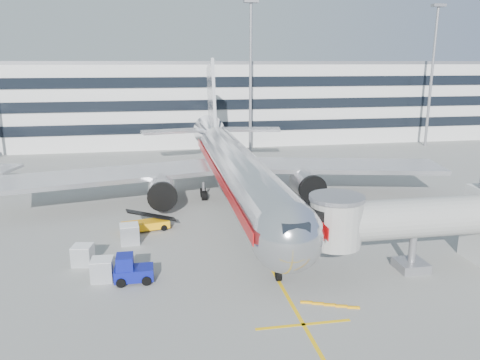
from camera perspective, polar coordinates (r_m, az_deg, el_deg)
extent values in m
plane|color=gray|center=(42.18, 1.90, -7.39)|extent=(180.00, 180.00, 0.00)
cube|color=yellow|center=(51.43, -0.43, -3.34)|extent=(0.25, 70.00, 0.01)
cube|color=yellow|center=(30.03, 7.74, -17.06)|extent=(6.00, 0.25, 0.01)
cylinder|color=silver|center=(48.40, -0.04, 0.69)|extent=(5.00, 36.00, 5.00)
sphere|color=silver|center=(31.62, 5.77, -6.86)|extent=(5.00, 5.00, 5.00)
cone|color=silver|center=(70.63, -3.35, 5.48)|extent=(5.00, 10.00, 5.00)
cube|color=black|center=(29.88, 6.61, -5.86)|extent=(1.80, 1.20, 0.90)
cube|color=#B7B7BC|center=(57.33, 11.87, 1.71)|extent=(24.95, 12.07, 0.50)
cube|color=#B7B7BC|center=(53.43, -14.97, 0.62)|extent=(24.95, 12.07, 0.50)
cylinder|color=#99999E|center=(52.71, 8.17, -0.56)|extent=(3.00, 4.20, 3.00)
cylinder|color=#99999E|center=(50.13, -9.49, -1.39)|extent=(3.00, 4.20, 3.00)
cylinder|color=black|center=(50.88, 8.87, -1.13)|extent=(3.10, 0.50, 3.10)
cylinder|color=black|center=(48.20, -9.45, -2.02)|extent=(3.10, 0.50, 3.10)
cube|color=#B7B7BC|center=(70.59, -3.45, 9.07)|extent=(0.45, 9.39, 13.72)
cube|color=#B7B7BC|center=(72.37, 0.90, 6.19)|extent=(10.41, 4.94, 0.35)
cube|color=#B7B7BC|center=(71.10, -7.88, 5.92)|extent=(10.41, 4.94, 0.35)
cylinder|color=gray|center=(34.68, 4.72, -10.79)|extent=(0.24, 0.24, 1.80)
cylinder|color=black|center=(34.87, 4.70, -11.46)|extent=(0.35, 0.90, 0.90)
cylinder|color=gray|center=(55.51, 2.12, -0.95)|extent=(0.30, 0.30, 2.00)
cylinder|color=gray|center=(54.54, -4.47, -1.26)|extent=(0.30, 0.30, 2.00)
cube|color=red|center=(48.83, 2.87, 1.16)|extent=(0.06, 38.00, 0.90)
cube|color=red|center=(47.96, -3.00, 0.92)|extent=(0.06, 38.00, 0.90)
cylinder|color=#A8A8A3|center=(37.44, 20.60, -4.34)|extent=(13.00, 3.00, 3.00)
cylinder|color=#A8A8A3|center=(34.70, 11.58, -5.14)|extent=(3.80, 3.80, 3.40)
cylinder|color=gray|center=(34.13, 11.74, -2.13)|extent=(4.00, 4.00, 0.30)
cube|color=black|center=(34.25, 9.55, -5.30)|extent=(1.40, 2.60, 2.60)
cylinder|color=gray|center=(38.30, 20.26, -8.03)|extent=(0.56, 0.56, 3.20)
cube|color=gray|center=(38.78, 20.10, -9.75)|extent=(2.20, 2.20, 0.70)
cylinder|color=black|center=(38.35, 18.92, -9.92)|extent=(0.35, 0.70, 0.70)
cylinder|color=black|center=(39.22, 21.26, -9.58)|extent=(0.35, 0.70, 0.70)
cube|color=silver|center=(97.01, -5.33, 9.44)|extent=(150.00, 24.00, 15.00)
cube|color=black|center=(85.41, -4.56, 6.44)|extent=(150.00, 0.30, 1.80)
cube|color=black|center=(84.96, -4.62, 9.11)|extent=(150.00, 0.30, 1.80)
cube|color=black|center=(84.70, -4.67, 11.81)|extent=(150.00, 0.30, 1.80)
cube|color=gray|center=(96.67, -5.44, 14.05)|extent=(150.00, 24.00, 0.60)
cylinder|color=gray|center=(82.01, 1.30, 12.12)|extent=(0.50, 0.50, 25.00)
cube|color=gray|center=(82.52, 1.35, 20.97)|extent=(2.40, 1.20, 0.50)
cylinder|color=gray|center=(94.82, 22.30, 11.38)|extent=(0.50, 0.50, 25.00)
cube|color=gray|center=(95.26, 23.06, 19.00)|extent=(2.40, 1.20, 0.50)
cube|color=#FFA70A|center=(45.28, -11.44, -5.39)|extent=(4.59, 2.42, 0.69)
cube|color=black|center=(45.00, -11.50, -4.32)|extent=(4.70, 1.97, 1.52)
cylinder|color=black|center=(45.79, -13.54, -5.61)|extent=(0.64, 0.39, 0.59)
cylinder|color=black|center=(44.50, -13.28, -6.19)|extent=(0.64, 0.39, 0.59)
cylinder|color=black|center=(46.28, -9.65, -5.20)|extent=(0.64, 0.39, 0.59)
cylinder|color=black|center=(45.00, -9.27, -5.75)|extent=(0.64, 0.39, 0.59)
cube|color=navy|center=(35.40, -12.80, -11.03)|extent=(2.78, 1.59, 0.89)
cube|color=navy|center=(35.07, -13.86, -9.74)|extent=(1.19, 1.49, 1.09)
cube|color=black|center=(34.94, -13.90, -9.22)|extent=(1.09, 1.29, 0.10)
cylinder|color=black|center=(36.26, -14.16, -11.00)|extent=(0.69, 0.30, 0.69)
cylinder|color=black|center=(34.92, -14.31, -12.03)|extent=(0.69, 0.30, 0.69)
cylinder|color=black|center=(36.16, -11.29, -10.90)|extent=(0.69, 0.30, 0.69)
cylinder|color=black|center=(34.82, -11.32, -11.93)|extent=(0.69, 0.30, 0.69)
cube|color=silver|center=(39.20, -18.62, -8.69)|extent=(1.72, 1.72, 1.53)
cube|color=white|center=(38.91, -18.71, -7.62)|extent=(1.72, 1.72, 0.06)
cube|color=silver|center=(42.42, -13.32, -6.45)|extent=(1.77, 1.77, 1.66)
cube|color=white|center=(42.13, -13.38, -5.37)|extent=(1.77, 1.77, 0.06)
cube|color=silver|center=(36.15, -16.42, -10.46)|extent=(1.62, 1.62, 1.59)
cube|color=white|center=(35.83, -16.51, -9.27)|extent=(1.62, 1.62, 0.06)
imported|color=#B0E518|center=(36.07, -13.80, -10.27)|extent=(0.71, 0.71, 1.66)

